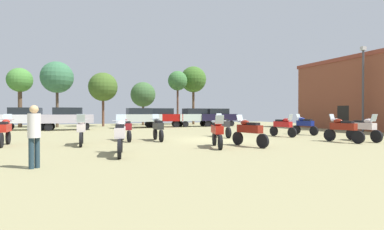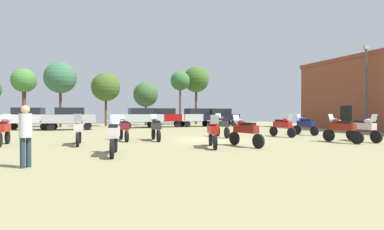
# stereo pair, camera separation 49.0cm
# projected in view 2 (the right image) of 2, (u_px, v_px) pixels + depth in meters

# --- Properties ---
(ground_plane) EXTENTS (44.00, 52.00, 0.02)m
(ground_plane) POSITION_uv_depth(u_px,v_px,m) (209.00, 140.00, 16.52)
(ground_plane) COLOR #8E885E
(motorcycle_1) EXTENTS (0.62, 2.24, 1.46)m
(motorcycle_1) POSITION_uv_depth(u_px,v_px,m) (124.00, 128.00, 15.94)
(motorcycle_1) COLOR black
(motorcycle_1) RESTS_ON ground
(motorcycle_2) EXTENTS (0.74, 2.19, 1.47)m
(motorcycle_2) POSITION_uv_depth(u_px,v_px,m) (245.00, 131.00, 13.21)
(motorcycle_2) COLOR black
(motorcycle_2) RESTS_ON ground
(motorcycle_3) EXTENTS (0.62, 2.30, 1.51)m
(motorcycle_3) POSITION_uv_depth(u_px,v_px,m) (79.00, 130.00, 13.82)
(motorcycle_3) COLOR black
(motorcycle_3) RESTS_ON ground
(motorcycle_4) EXTENTS (0.62, 2.20, 1.51)m
(motorcycle_4) POSITION_uv_depth(u_px,v_px,m) (4.00, 130.00, 13.64)
(motorcycle_4) COLOR black
(motorcycle_4) RESTS_ON ground
(motorcycle_5) EXTENTS (0.64, 2.09, 1.47)m
(motorcycle_5) POSITION_uv_depth(u_px,v_px,m) (305.00, 125.00, 19.94)
(motorcycle_5) COLOR black
(motorcycle_5) RESTS_ON ground
(motorcycle_6) EXTENTS (0.70, 2.31, 1.51)m
(motorcycle_6) POSITION_uv_depth(u_px,v_px,m) (114.00, 135.00, 10.61)
(motorcycle_6) COLOR black
(motorcycle_6) RESTS_ON ground
(motorcycle_7) EXTENTS (0.68, 2.18, 1.49)m
(motorcycle_7) POSITION_uv_depth(u_px,v_px,m) (342.00, 129.00, 14.89)
(motorcycle_7) COLOR black
(motorcycle_7) RESTS_ON ground
(motorcycle_9) EXTENTS (0.70, 2.08, 1.46)m
(motorcycle_9) POSITION_uv_depth(u_px,v_px,m) (283.00, 126.00, 18.44)
(motorcycle_9) COLOR black
(motorcycle_9) RESTS_ON ground
(motorcycle_10) EXTENTS (0.62, 2.30, 1.51)m
(motorcycle_10) POSITION_uv_depth(u_px,v_px,m) (222.00, 125.00, 18.23)
(motorcycle_10) COLOR black
(motorcycle_10) RESTS_ON ground
(motorcycle_11) EXTENTS (0.62, 2.10, 1.48)m
(motorcycle_11) POSITION_uv_depth(u_px,v_px,m) (156.00, 128.00, 15.98)
(motorcycle_11) COLOR black
(motorcycle_11) RESTS_ON ground
(motorcycle_12) EXTENTS (0.62, 2.26, 1.49)m
(motorcycle_12) POSITION_uv_depth(u_px,v_px,m) (364.00, 128.00, 15.42)
(motorcycle_12) COLOR black
(motorcycle_12) RESTS_ON ground
(motorcycle_13) EXTENTS (0.85, 2.15, 1.47)m
(motorcycle_13) POSITION_uv_depth(u_px,v_px,m) (213.00, 131.00, 12.81)
(motorcycle_13) COLOR black
(motorcycle_13) RESTS_ON ground
(car_1) EXTENTS (4.43, 2.14, 2.00)m
(car_1) POSITION_uv_depth(u_px,v_px,m) (197.00, 116.00, 31.67)
(car_1) COLOR black
(car_1) RESTS_ON ground
(car_2) EXTENTS (4.39, 2.04, 2.00)m
(car_2) POSITION_uv_depth(u_px,v_px,m) (70.00, 117.00, 25.59)
(car_2) COLOR black
(car_2) RESTS_ON ground
(car_3) EXTENTS (4.37, 1.97, 2.00)m
(car_3) POSITION_uv_depth(u_px,v_px,m) (219.00, 116.00, 32.46)
(car_3) COLOR black
(car_3) RESTS_ON ground
(car_4) EXTENTS (4.35, 1.92, 2.00)m
(car_4) POSITION_uv_depth(u_px,v_px,m) (141.00, 116.00, 28.90)
(car_4) COLOR black
(car_4) RESTS_ON ground
(car_5) EXTENTS (4.51, 2.38, 2.00)m
(car_5) POSITION_uv_depth(u_px,v_px,m) (29.00, 117.00, 25.56)
(car_5) COLOR black
(car_5) RESTS_ON ground
(car_6) EXTENTS (4.56, 2.56, 2.00)m
(car_6) POSITION_uv_depth(u_px,v_px,m) (164.00, 116.00, 30.57)
(car_6) COLOR black
(car_6) RESTS_ON ground
(person_1) EXTENTS (0.48, 0.48, 1.79)m
(person_1) POSITION_uv_depth(u_px,v_px,m) (25.00, 131.00, 8.16)
(person_1) COLOR #203541
(person_1) RESTS_ON ground
(tree_1) EXTENTS (3.30, 3.30, 6.92)m
(tree_1) POSITION_uv_depth(u_px,v_px,m) (60.00, 78.00, 30.36)
(tree_1) COLOR #4D3B2D
(tree_1) RESTS_ON ground
(tree_2) EXTENTS (2.50, 2.50, 6.21)m
(tree_2) POSITION_uv_depth(u_px,v_px,m) (24.00, 81.00, 30.21)
(tree_2) COLOR #4F3929
(tree_2) RESTS_ON ground
(tree_4) EXTENTS (3.20, 3.20, 6.03)m
(tree_4) POSITION_uv_depth(u_px,v_px,m) (106.00, 87.00, 32.21)
(tree_4) COLOR brown
(tree_4) RESTS_ON ground
(tree_5) EXTENTS (2.38, 2.38, 6.65)m
(tree_5) POSITION_uv_depth(u_px,v_px,m) (180.00, 81.00, 35.07)
(tree_5) COLOR brown
(tree_5) RESTS_ON ground
(tree_7) EXTENTS (3.02, 3.02, 5.28)m
(tree_7) POSITION_uv_depth(u_px,v_px,m) (146.00, 95.00, 35.01)
(tree_7) COLOR brown
(tree_7) RESTS_ON ground
(tree_8) EXTENTS (3.38, 3.38, 7.58)m
(tree_8) POSITION_uv_depth(u_px,v_px,m) (196.00, 80.00, 37.37)
(tree_8) COLOR brown
(tree_8) RESTS_ON ground
(lamp_post) EXTENTS (0.44, 0.24, 6.91)m
(lamp_post) POSITION_uv_depth(u_px,v_px,m) (366.00, 84.00, 22.81)
(lamp_post) COLOR #47474C
(lamp_post) RESTS_ON ground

